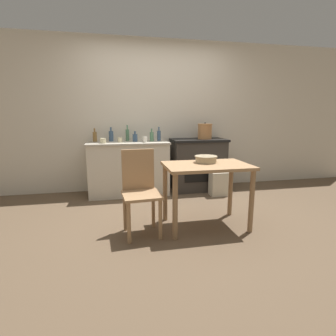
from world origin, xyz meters
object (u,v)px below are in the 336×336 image
(flour_sack, at_px, (219,184))
(chair, at_px, (140,189))
(bottle_left, at_px, (135,138))
(work_table, at_px, (207,175))
(bottle_mid_left, at_px, (152,136))
(cup_mid_right, at_px, (120,140))
(bottle_center_right, at_px, (111,136))
(cup_far_right, at_px, (103,141))
(mixing_bowl_large, at_px, (206,159))
(cup_right, at_px, (145,140))
(bottle_center, at_px, (95,136))
(stock_pot, at_px, (205,131))
(stove, at_px, (198,164))
(bottle_far_left, at_px, (159,135))
(bottle_center_left, at_px, (127,135))

(flour_sack, bearing_deg, chair, -141.13)
(chair, height_order, bottle_left, bottle_left)
(work_table, relative_size, bottle_mid_left, 4.63)
(flour_sack, bearing_deg, cup_mid_right, 167.52)
(bottle_center_right, bearing_deg, cup_far_right, -113.15)
(mixing_bowl_large, distance_m, bottle_center_right, 1.91)
(bottle_center_right, height_order, cup_right, bottle_center_right)
(bottle_center, bearing_deg, mixing_bowl_large, -49.05)
(mixing_bowl_large, height_order, bottle_mid_left, bottle_mid_left)
(work_table, bearing_deg, chair, -178.83)
(work_table, relative_size, stock_pot, 3.42)
(bottle_center, bearing_deg, cup_far_right, -64.64)
(flour_sack, distance_m, cup_right, 1.40)
(stove, bearing_deg, bottle_mid_left, -179.80)
(cup_mid_right, bearing_deg, chair, -83.66)
(bottle_mid_left, distance_m, cup_mid_right, 0.53)
(bottle_far_left, xyz_separation_m, cup_mid_right, (-0.65, -0.11, -0.05))
(chair, height_order, cup_right, cup_right)
(stove, relative_size, cup_right, 10.48)
(stock_pot, bearing_deg, bottle_left, 178.04)
(chair, bearing_deg, bottle_center_right, 95.71)
(bottle_left, height_order, bottle_center_left, bottle_center_left)
(flour_sack, height_order, bottle_center_right, bottle_center_right)
(bottle_far_left, xyz_separation_m, bottle_left, (-0.40, -0.02, -0.03))
(stock_pot, bearing_deg, flour_sack, -72.59)
(bottle_left, bearing_deg, bottle_center, 169.44)
(stove, bearing_deg, bottle_center_right, 174.81)
(cup_mid_right, bearing_deg, bottle_left, 19.52)
(work_table, distance_m, cup_far_right, 1.84)
(bottle_center, xyz_separation_m, cup_right, (0.78, -0.30, -0.04))
(mixing_bowl_large, distance_m, bottle_center_left, 1.79)
(stock_pot, height_order, bottle_left, stock_pot)
(chair, distance_m, bottle_mid_left, 1.65)
(bottle_center_left, bearing_deg, chair, -88.96)
(bottle_center_left, bearing_deg, work_table, -64.59)
(work_table, xyz_separation_m, bottle_center, (-1.33, 1.66, 0.33))
(bottle_mid_left, bearing_deg, stove, 0.20)
(bottle_center, bearing_deg, bottle_center_left, 2.50)
(bottle_left, bearing_deg, chair, -93.06)
(stock_pot, xyz_separation_m, bottle_center, (-1.83, 0.16, -0.07))
(bottle_left, height_order, cup_far_right, bottle_left)
(bottle_far_left, bearing_deg, cup_mid_right, -170.27)
(stock_pot, xyz_separation_m, cup_mid_right, (-1.43, -0.05, -0.11))
(bottle_center_left, bearing_deg, stove, -7.31)
(chair, height_order, cup_far_right, cup_far_right)
(flour_sack, xyz_separation_m, bottle_left, (-1.31, 0.43, 0.74))
(mixing_bowl_large, distance_m, bottle_center, 2.07)
(stove, height_order, chair, chair)
(work_table, height_order, bottle_far_left, bottle_far_left)
(stock_pot, distance_m, bottle_center_right, 1.58)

